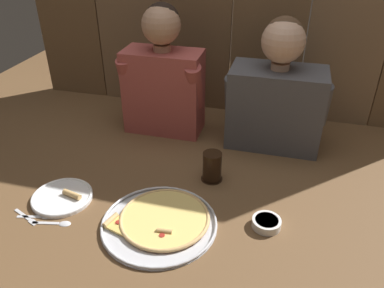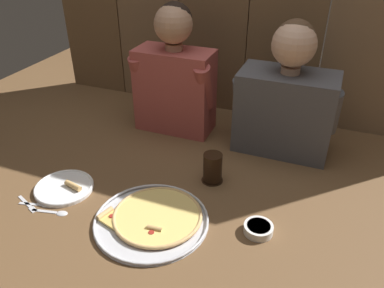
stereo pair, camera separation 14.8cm
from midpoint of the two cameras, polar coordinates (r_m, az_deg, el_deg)
ground_plane at (r=1.50m, az=2.14°, el=-7.97°), size 3.20×3.20×0.00m
pizza_tray at (r=1.40m, az=-2.66°, el=-11.08°), size 0.41×0.41×0.03m
dinner_plate at (r=1.59m, az=-15.95°, el=-6.32°), size 0.23×0.23×0.03m
drinking_glass at (r=1.56m, az=5.80°, el=-3.65°), size 0.09×0.09×0.13m
dipping_bowl at (r=1.38m, az=12.96°, el=-12.25°), size 0.10×0.10×0.03m
table_fork at (r=1.56m, az=-20.73°, el=-8.49°), size 0.13×0.06×0.01m
table_knife at (r=1.55m, az=-19.26°, el=-8.60°), size 0.15×0.05×0.01m
table_spoon at (r=1.49m, az=-16.90°, el=-9.77°), size 0.14×0.05×0.01m
diner_left at (r=1.85m, az=-0.30°, el=10.23°), size 0.41×0.21×0.62m
diner_right at (r=1.75m, az=16.29°, el=6.62°), size 0.45×0.23×0.59m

